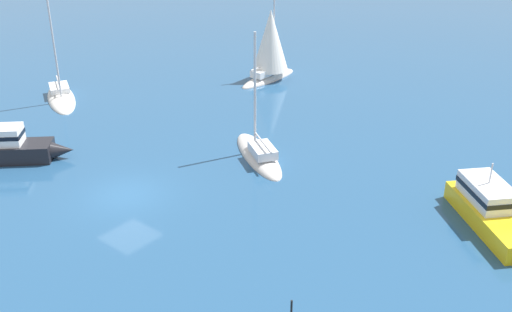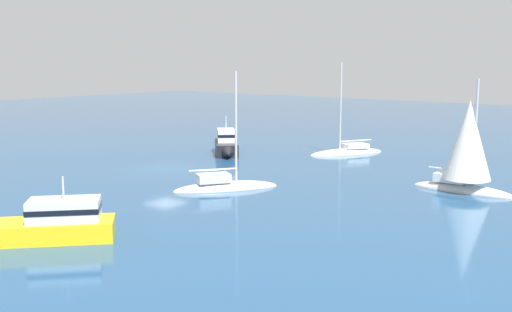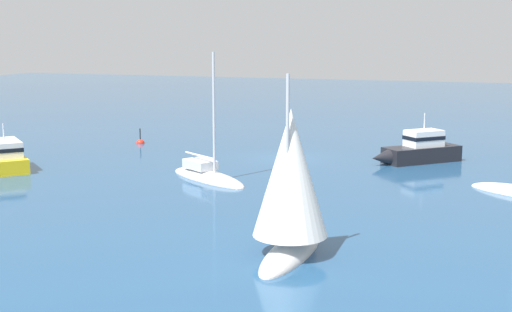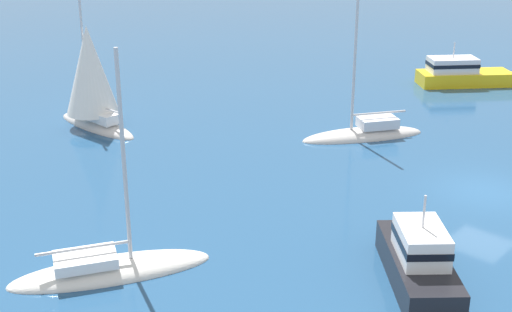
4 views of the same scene
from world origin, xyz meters
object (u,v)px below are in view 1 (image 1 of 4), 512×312
at_px(powerboat, 10,147).
at_px(sloop, 61,98).
at_px(yacht, 259,155).
at_px(powerboat_1, 494,212).
at_px(sailboat, 270,48).

height_order(powerboat, sloop, sloop).
bearing_deg(yacht, powerboat_1, -142.14).
height_order(yacht, sailboat, yacht).
relative_size(powerboat, powerboat_1, 0.85).
distance_m(sloop, sailboat, 16.17).
relative_size(yacht, powerboat_1, 1.17).
relative_size(powerboat_1, sailboat, 0.90).
height_order(sloop, sailboat, sloop).
height_order(powerboat, yacht, yacht).
distance_m(powerboat, powerboat_1, 26.01).
distance_m(yacht, sailboat, 14.69).
xyz_separation_m(powerboat_1, sailboat, (-10.74, -21.55, 1.74)).
relative_size(sloop, sailboat, 1.11).
bearing_deg(sloop, powerboat, -20.52).
distance_m(yacht, powerboat_1, 13.20).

